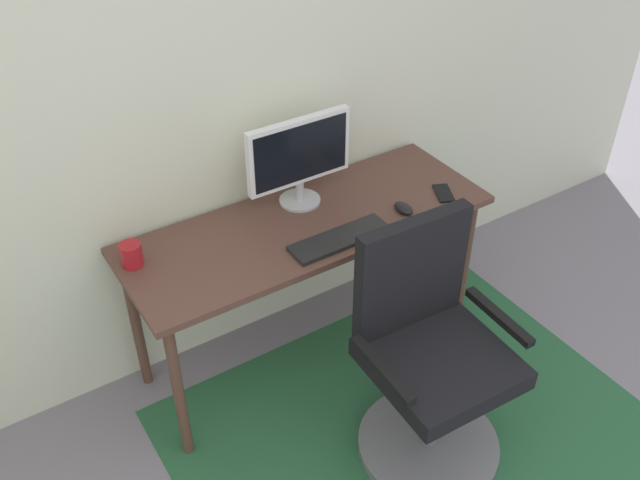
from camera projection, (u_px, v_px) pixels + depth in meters
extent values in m
cube|color=silver|center=(147.00, 95.00, 2.63)|extent=(6.00, 0.10, 2.60)
cube|color=#265A36|center=(412.00, 431.00, 2.98)|extent=(1.91, 1.47, 0.01)
cube|color=brown|center=(308.00, 224.00, 2.94)|extent=(1.58, 0.57, 0.03)
cylinder|color=brown|center=(179.00, 392.00, 2.69)|extent=(0.04, 0.04, 0.72)
cylinder|color=brown|center=(465.00, 263.00, 3.32)|extent=(0.04, 0.04, 0.72)
cylinder|color=brown|center=(136.00, 323.00, 3.00)|extent=(0.04, 0.04, 0.72)
cylinder|color=brown|center=(405.00, 217.00, 3.63)|extent=(0.04, 0.04, 0.72)
cylinder|color=#B2B2B7|center=(300.00, 200.00, 3.04)|extent=(0.18, 0.18, 0.01)
cylinder|color=#B2B2B7|center=(300.00, 190.00, 3.01)|extent=(0.04, 0.04, 0.09)
cube|color=white|center=(299.00, 151.00, 2.90)|extent=(0.48, 0.04, 0.29)
cube|color=black|center=(301.00, 153.00, 2.88)|extent=(0.44, 0.00, 0.25)
cube|color=black|center=(340.00, 239.00, 2.81)|extent=(0.43, 0.13, 0.02)
ellipsoid|color=black|center=(404.00, 208.00, 2.98)|extent=(0.06, 0.10, 0.03)
cylinder|color=#A3181E|center=(131.00, 255.00, 2.67)|extent=(0.08, 0.08, 0.10)
cube|color=black|center=(444.00, 193.00, 3.09)|extent=(0.12, 0.16, 0.01)
cylinder|color=slate|center=(428.00, 445.00, 2.90)|extent=(0.58, 0.58, 0.05)
cylinder|color=slate|center=(433.00, 407.00, 2.76)|extent=(0.06, 0.06, 0.42)
cube|color=black|center=(440.00, 363.00, 2.61)|extent=(0.51, 0.51, 0.08)
cube|color=black|center=(411.00, 273.00, 2.59)|extent=(0.47, 0.08, 0.48)
cube|color=black|center=(382.00, 369.00, 2.43)|extent=(0.05, 0.35, 0.03)
cube|color=black|center=(499.00, 316.00, 2.65)|extent=(0.05, 0.35, 0.03)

